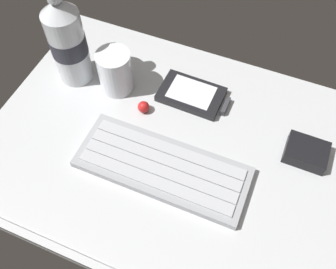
{
  "coord_description": "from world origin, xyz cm",
  "views": [
    {
      "loc": [
        13.18,
        -31.59,
        55.86
      ],
      "look_at": [
        0.0,
        0.0,
        3.0
      ],
      "focal_mm": 39.65,
      "sensor_mm": 36.0,
      "label": 1
    }
  ],
  "objects_px": {
    "trackball_mouse": "(144,107)",
    "juice_cup": "(115,73)",
    "handheld_device": "(194,95)",
    "charger_block": "(306,152)",
    "water_bottle": "(67,41)",
    "keyboard": "(162,167)"
  },
  "relations": [
    {
      "from": "trackball_mouse",
      "to": "juice_cup",
      "type": "bearing_deg",
      "value": 154.79
    },
    {
      "from": "handheld_device",
      "to": "charger_block",
      "type": "distance_m",
      "value": 0.23
    },
    {
      "from": "charger_block",
      "to": "trackball_mouse",
      "type": "height_order",
      "value": "charger_block"
    },
    {
      "from": "water_bottle",
      "to": "handheld_device",
      "type": "bearing_deg",
      "value": 8.52
    },
    {
      "from": "keyboard",
      "to": "water_bottle",
      "type": "xyz_separation_m",
      "value": [
        -0.24,
        0.13,
        0.08
      ]
    },
    {
      "from": "keyboard",
      "to": "trackball_mouse",
      "type": "bearing_deg",
      "value": 128.84
    },
    {
      "from": "water_bottle",
      "to": "trackball_mouse",
      "type": "distance_m",
      "value": 0.18
    },
    {
      "from": "keyboard",
      "to": "charger_block",
      "type": "distance_m",
      "value": 0.25
    },
    {
      "from": "water_bottle",
      "to": "charger_block",
      "type": "bearing_deg",
      "value": -1.45
    },
    {
      "from": "water_bottle",
      "to": "trackball_mouse",
      "type": "height_order",
      "value": "water_bottle"
    },
    {
      "from": "juice_cup",
      "to": "charger_block",
      "type": "xyz_separation_m",
      "value": [
        0.37,
        -0.02,
        -0.03
      ]
    },
    {
      "from": "charger_block",
      "to": "trackball_mouse",
      "type": "bearing_deg",
      "value": -176.53
    },
    {
      "from": "juice_cup",
      "to": "trackball_mouse",
      "type": "xyz_separation_m",
      "value": [
        0.07,
        -0.03,
        -0.03
      ]
    },
    {
      "from": "keyboard",
      "to": "trackball_mouse",
      "type": "distance_m",
      "value": 0.13
    },
    {
      "from": "keyboard",
      "to": "trackball_mouse",
      "type": "relative_size",
      "value": 13.19
    },
    {
      "from": "handheld_device",
      "to": "trackball_mouse",
      "type": "bearing_deg",
      "value": -139.7
    },
    {
      "from": "handheld_device",
      "to": "trackball_mouse",
      "type": "height_order",
      "value": "trackball_mouse"
    },
    {
      "from": "handheld_device",
      "to": "charger_block",
      "type": "height_order",
      "value": "charger_block"
    },
    {
      "from": "keyboard",
      "to": "handheld_device",
      "type": "relative_size",
      "value": 2.24
    },
    {
      "from": "keyboard",
      "to": "water_bottle",
      "type": "distance_m",
      "value": 0.29
    },
    {
      "from": "juice_cup",
      "to": "trackball_mouse",
      "type": "height_order",
      "value": "juice_cup"
    },
    {
      "from": "handheld_device",
      "to": "juice_cup",
      "type": "xyz_separation_m",
      "value": [
        -0.15,
        -0.03,
        0.03
      ]
    }
  ]
}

